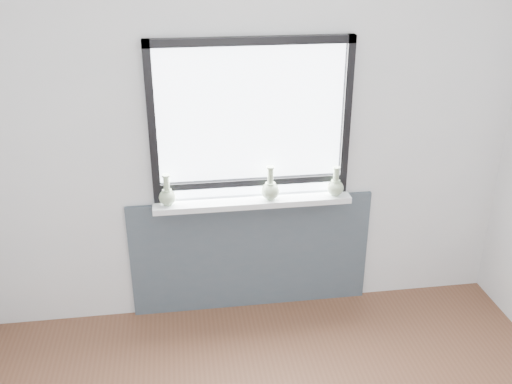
{
  "coord_description": "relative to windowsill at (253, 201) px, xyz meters",
  "views": [
    {
      "loc": [
        -0.47,
        -1.7,
        2.52
      ],
      "look_at": [
        0.0,
        1.55,
        1.02
      ],
      "focal_mm": 40.0,
      "sensor_mm": 36.0,
      "label": 1
    }
  ],
  "objects": [
    {
      "name": "windowsill",
      "position": [
        0.0,
        0.0,
        0.0
      ],
      "size": [
        1.32,
        0.18,
        0.04
      ],
      "primitive_type": "cube",
      "color": "white",
      "rests_on": "apron_panel"
    },
    {
      "name": "back_wall",
      "position": [
        0.0,
        0.1,
        0.42
      ],
      "size": [
        3.6,
        0.02,
        2.6
      ],
      "primitive_type": "cube",
      "color": "silver",
      "rests_on": "ground"
    },
    {
      "name": "vase_c",
      "position": [
        0.56,
        -0.02,
        0.08
      ],
      "size": [
        0.11,
        0.11,
        0.2
      ],
      "rotation": [
        0.0,
        0.0,
        0.44
      ],
      "color": "#A3BD95",
      "rests_on": "windowsill"
    },
    {
      "name": "vase_a",
      "position": [
        -0.56,
        -0.01,
        0.09
      ],
      "size": [
        0.11,
        0.11,
        0.21
      ],
      "rotation": [
        0.0,
        0.0,
        -0.27
      ],
      "color": "#A3BD95",
      "rests_on": "windowsill"
    },
    {
      "name": "vase_b",
      "position": [
        0.12,
        -0.02,
        0.09
      ],
      "size": [
        0.12,
        0.12,
        0.23
      ],
      "rotation": [
        0.0,
        0.0,
        -0.2
      ],
      "color": "#A3BD95",
      "rests_on": "windowsill"
    },
    {
      "name": "window",
      "position": [
        0.0,
        0.06,
        0.56
      ],
      "size": [
        1.3,
        0.06,
        1.05
      ],
      "color": "black",
      "rests_on": "windowsill"
    },
    {
      "name": "apron_panel",
      "position": [
        0.0,
        0.07,
        -0.45
      ],
      "size": [
        1.7,
        0.03,
        0.86
      ],
      "primitive_type": "cube",
      "color": "#414C56",
      "rests_on": "ground"
    }
  ]
}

